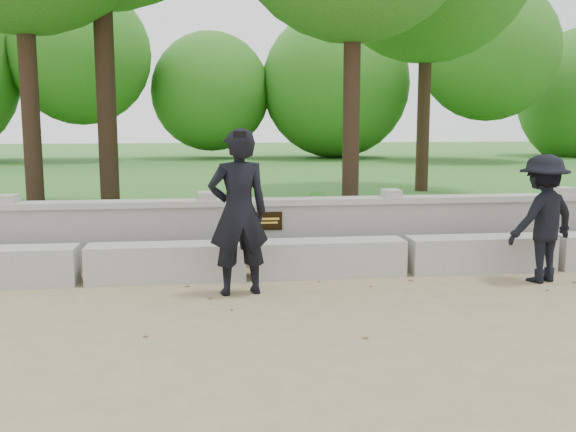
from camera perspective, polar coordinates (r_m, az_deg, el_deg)
name	(u,v)px	position (r m, az deg, el deg)	size (l,w,h in m)	color
ground	(263,326)	(6.17, -2.24, -9.72)	(80.00, 80.00, 0.00)	#94805B
lawn	(222,180)	(19.93, -5.88, 3.19)	(40.00, 22.00, 0.25)	#305D1D
concrete_bench	(249,260)	(7.94, -3.49, -3.93)	(11.90, 0.45, 0.45)	#ABA8A1
parapet_wall	(245,231)	(8.58, -3.82, -1.37)	(12.50, 0.35, 0.90)	#A09E97
man_main	(238,212)	(7.10, -4.43, 0.33)	(0.74, 0.67, 1.85)	black
visitor_mid	(542,218)	(8.26, 21.68, -0.21)	(1.13, 0.89, 1.54)	black
shrub_a	(96,220)	(9.37, -16.73, -0.30)	(0.33, 0.22, 0.62)	#3A882E
shrub_b	(318,212)	(9.66, 2.71, 0.34)	(0.35, 0.28, 0.63)	#3A882E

